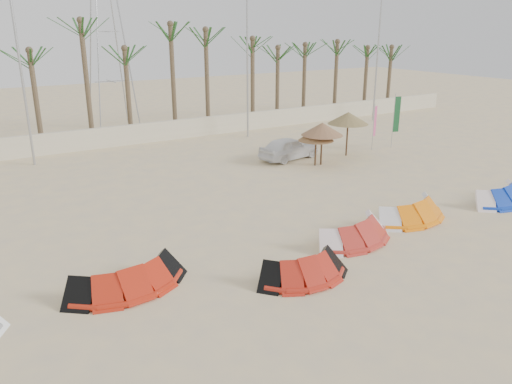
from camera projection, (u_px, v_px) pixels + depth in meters
ground at (361, 287)px, 14.95m from camera, size 120.00×120.00×0.00m
boundary_wall at (127, 135)px, 32.47m from camera, size 60.00×0.30×1.30m
palm_line at (122, 41)px, 32.16m from camera, size 52.00×4.00×7.70m
lamp_b at (20, 59)px, 26.25m from camera, size 1.25×0.14×11.00m
lamp_c at (248, 52)px, 33.24m from camera, size 1.25×0.14×11.00m
lamp_d at (378, 47)px, 39.23m from camera, size 1.25×0.14×11.00m
pylon at (115, 128)px, 38.01m from camera, size 3.00×3.00×14.00m
kite_red_left at (124, 273)px, 14.89m from camera, size 3.73×1.80×0.90m
kite_red_mid at (299, 265)px, 15.43m from camera, size 3.12×1.74×0.90m
kite_red_right at (350, 228)px, 18.18m from camera, size 3.68×2.05×0.90m
kite_orange at (407, 208)px, 20.23m from camera, size 3.74×1.86×0.90m
kite_blue at (496, 193)px, 22.07m from camera, size 3.43×1.76×0.90m
parasol_left at (316, 134)px, 27.33m from camera, size 1.99×1.99×2.12m
parasol_mid at (322, 129)px, 27.41m from camera, size 2.33×2.33×2.38m
parasol_right at (348, 118)px, 29.28m from camera, size 2.41×2.41×2.62m
flag_pink at (376, 123)px, 30.89m from camera, size 0.44×0.19×2.88m
flag_green at (396, 116)px, 31.37m from camera, size 0.45×0.12×3.43m
car at (289, 148)px, 29.01m from camera, size 4.05×2.18×1.31m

